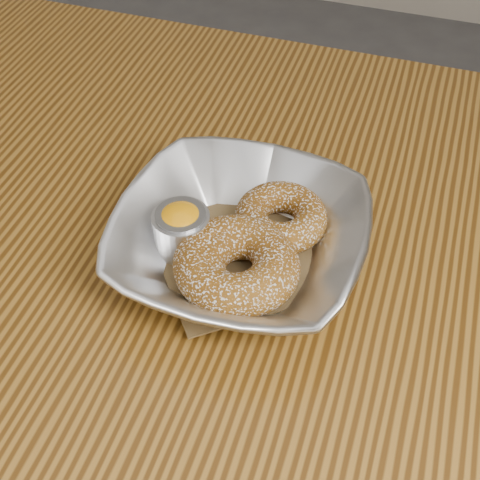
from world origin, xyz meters
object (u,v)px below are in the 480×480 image
(donut_back, at_px, (281,217))
(donut_extra, at_px, (234,264))
(table, at_px, (340,353))
(donut_front, at_px, (243,268))
(ramekin, at_px, (182,228))
(serving_bowl, at_px, (240,242))

(donut_back, xyz_separation_m, donut_extra, (-0.02, -0.07, 0.00))
(table, bearing_deg, donut_front, -163.84)
(table, bearing_deg, donut_extra, -165.27)
(donut_back, relative_size, donut_front, 0.87)
(table, distance_m, ramekin, 0.21)
(table, distance_m, donut_back, 0.15)
(table, bearing_deg, donut_back, 150.53)
(donut_extra, bearing_deg, donut_back, 72.91)
(table, height_order, ramekin, ramekin)
(serving_bowl, height_order, donut_extra, serving_bowl)
(donut_extra, relative_size, ramekin, 2.04)
(donut_back, height_order, donut_extra, donut_extra)
(table, relative_size, serving_bowl, 5.29)
(donut_back, distance_m, ramekin, 0.09)
(serving_bowl, distance_m, donut_front, 0.03)
(table, relative_size, donut_extra, 11.13)
(ramekin, bearing_deg, table, 1.20)
(donut_extra, bearing_deg, table, 14.73)
(serving_bowl, bearing_deg, donut_front, -67.37)
(serving_bowl, bearing_deg, donut_back, 59.27)
(donut_back, bearing_deg, donut_front, -101.06)
(table, height_order, donut_back, donut_back)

